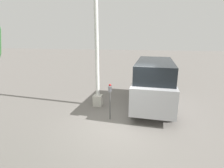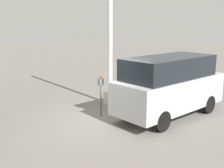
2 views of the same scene
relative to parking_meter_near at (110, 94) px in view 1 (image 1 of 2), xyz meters
The scene contains 4 objects.
ground_plane 1.32m from the parking_meter_near, 122.79° to the right, with size 80.00×80.00×0.00m, color slate.
parking_meter_near is the anchor object (origin of this frame).
lamp_post 2.23m from the parking_meter_near, 33.36° to the left, with size 0.44×0.44×6.87m.
parked_van 2.63m from the parking_meter_near, 44.52° to the right, with size 4.81×2.04×2.32m.
Camera 1 is at (-6.40, -0.83, 3.45)m, focal length 28.00 mm.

